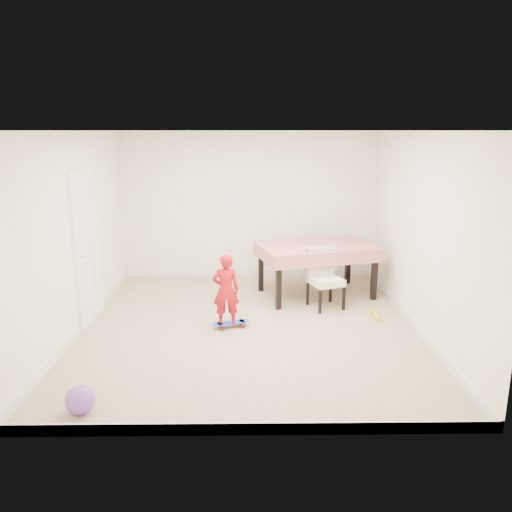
{
  "coord_description": "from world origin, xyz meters",
  "views": [
    {
      "loc": [
        0.02,
        -6.36,
        2.6
      ],
      "look_at": [
        0.1,
        0.2,
        0.95
      ],
      "focal_mm": 35.0,
      "sensor_mm": 36.0,
      "label": 1
    }
  ],
  "objects_px": {
    "dining_chair": "(326,279)",
    "child": "(226,293)",
    "dining_table": "(316,270)",
    "balloon": "(80,400)",
    "skateboard": "(231,325)"
  },
  "relations": [
    {
      "from": "dining_chair",
      "to": "balloon",
      "type": "bearing_deg",
      "value": -154.04
    },
    {
      "from": "dining_chair",
      "to": "child",
      "type": "distance_m",
      "value": 1.66
    },
    {
      "from": "dining_chair",
      "to": "balloon",
      "type": "distance_m",
      "value": 4.0
    },
    {
      "from": "dining_table",
      "to": "skateboard",
      "type": "height_order",
      "value": "dining_table"
    },
    {
      "from": "dining_table",
      "to": "balloon",
      "type": "relative_size",
      "value": 6.37
    },
    {
      "from": "dining_chair",
      "to": "skateboard",
      "type": "xyz_separation_m",
      "value": [
        -1.4,
        -0.77,
        -0.41
      ]
    },
    {
      "from": "balloon",
      "to": "dining_table",
      "type": "bearing_deg",
      "value": 52.55
    },
    {
      "from": "dining_table",
      "to": "skateboard",
      "type": "relative_size",
      "value": 3.51
    },
    {
      "from": "skateboard",
      "to": "dining_table",
      "type": "bearing_deg",
      "value": 28.55
    },
    {
      "from": "skateboard",
      "to": "child",
      "type": "relative_size",
      "value": 0.51
    },
    {
      "from": "dining_table",
      "to": "balloon",
      "type": "bearing_deg",
      "value": -142.74
    },
    {
      "from": "dining_table",
      "to": "child",
      "type": "bearing_deg",
      "value": -150.53
    },
    {
      "from": "skateboard",
      "to": "child",
      "type": "height_order",
      "value": "child"
    },
    {
      "from": "dining_table",
      "to": "child",
      "type": "distance_m",
      "value": 1.96
    },
    {
      "from": "child",
      "to": "balloon",
      "type": "height_order",
      "value": "child"
    }
  ]
}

